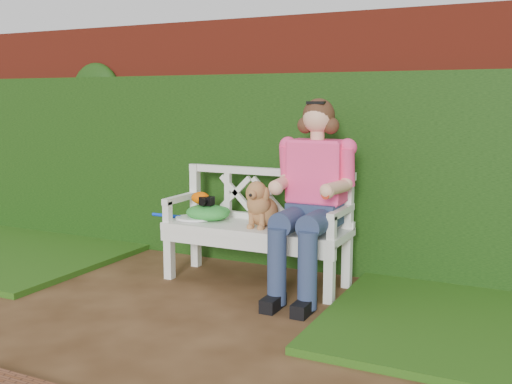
% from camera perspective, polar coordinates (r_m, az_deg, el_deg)
% --- Properties ---
extents(ground, '(60.00, 60.00, 0.00)m').
position_cam_1_polar(ground, '(4.23, -10.75, -11.84)').
color(ground, '#392210').
extents(brick_wall, '(10.00, 0.30, 2.20)m').
position_cam_1_polar(brick_wall, '(5.61, 0.63, 4.93)').
color(brick_wall, maroon).
rests_on(brick_wall, ground).
extents(ivy_hedge, '(10.00, 0.18, 1.70)m').
position_cam_1_polar(ivy_hedge, '(5.44, -0.37, 2.15)').
color(ivy_hedge, '#234E12').
rests_on(ivy_hedge, ground).
extents(grass_left, '(2.60, 2.00, 0.05)m').
position_cam_1_polar(grass_left, '(6.45, -23.22, -4.95)').
color(grass_left, '#1B4411').
rests_on(grass_left, ground).
extents(garden_bench, '(1.61, 0.68, 0.48)m').
position_cam_1_polar(garden_bench, '(4.88, 0.00, -5.93)').
color(garden_bench, white).
rests_on(garden_bench, ground).
extents(seated_woman, '(0.85, 0.99, 1.51)m').
position_cam_1_polar(seated_woman, '(4.56, 5.55, -0.41)').
color(seated_woman, '#EF5C78').
rests_on(seated_woman, ground).
extents(dog, '(0.27, 0.36, 0.38)m').
position_cam_1_polar(dog, '(4.74, 0.54, -1.05)').
color(dog, brown).
rests_on(dog, garden_bench).
extents(tennis_racket, '(0.60, 0.27, 0.03)m').
position_cam_1_polar(tennis_racket, '(5.06, -6.29, -2.48)').
color(tennis_racket, beige).
rests_on(tennis_racket, garden_bench).
extents(green_bag, '(0.39, 0.30, 0.13)m').
position_cam_1_polar(green_bag, '(5.03, -4.62, -1.93)').
color(green_bag, '#278D3C').
rests_on(green_bag, garden_bench).
extents(camera_item, '(0.11, 0.08, 0.07)m').
position_cam_1_polar(camera_item, '(4.99, -4.70, -0.84)').
color(camera_item, black).
rests_on(camera_item, green_bag).
extents(baseball_glove, '(0.20, 0.17, 0.10)m').
position_cam_1_polar(baseball_glove, '(5.04, -5.31, -0.57)').
color(baseball_glove, '#E75800').
rests_on(baseball_glove, green_bag).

